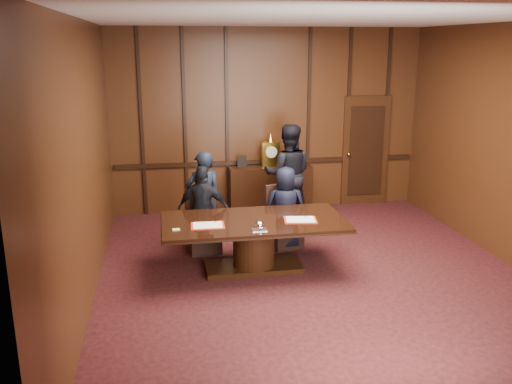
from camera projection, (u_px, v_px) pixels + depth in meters
room at (321, 156)px, 7.29m from camera, size 7.00×7.04×3.50m
sideboard at (270, 187)px, 10.57m from camera, size 1.60×0.45×1.54m
conference_table at (254, 236)px, 7.78m from camera, size 2.62×1.32×0.76m
folder_left at (208, 225)px, 7.46m from camera, size 0.47×0.35×0.02m
folder_right at (300, 220)px, 7.70m from camera, size 0.51×0.40×0.02m
inkstand at (259, 226)px, 7.28m from camera, size 0.20×0.14×0.12m
notepad at (176, 230)px, 7.29m from camera, size 0.11×0.08×0.01m
chair_left at (204, 233)px, 8.57m from camera, size 0.53×0.53×0.99m
chair_right at (284, 228)px, 8.78m from camera, size 0.59×0.59×0.99m
signatory_left at (204, 210)px, 8.39m from camera, size 0.88×0.56×1.40m
signatory_right at (285, 208)px, 8.61m from camera, size 0.71×0.52×1.33m
witness_left at (204, 200)px, 8.63m from camera, size 0.64×0.49×1.58m
witness_right at (288, 174)px, 9.78m from camera, size 1.01×0.86×1.82m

